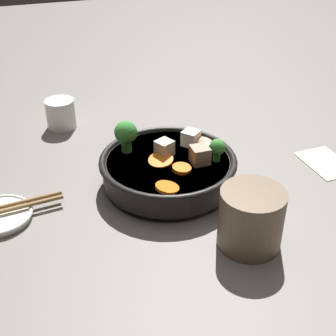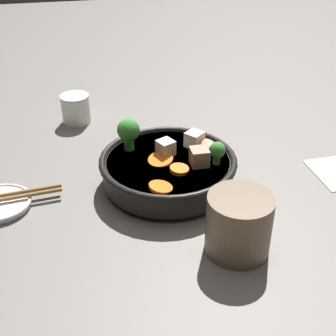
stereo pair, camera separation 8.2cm
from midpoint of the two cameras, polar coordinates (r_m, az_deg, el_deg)
The scene contains 5 objects.
ground_plane at distance 0.84m, azimuth 2.80°, elevation -2.08°, with size 3.00×3.00×0.00m, color slate.
stirfry_bowl at distance 0.82m, azimuth 2.88°, elevation 0.10°, with size 0.24×0.24×0.11m.
tea_cup at distance 1.06m, azimuth -9.01°, elevation 7.12°, with size 0.06×0.06×0.06m.
dark_mug at distance 0.69m, azimuth 12.00°, elevation -6.77°, with size 0.12×0.10×0.09m.
napkin at distance 0.94m, azimuth 22.10°, elevation -0.62°, with size 0.11×0.08×0.00m.
Camera 2 is at (-0.68, 0.14, 0.47)m, focal length 50.00 mm.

